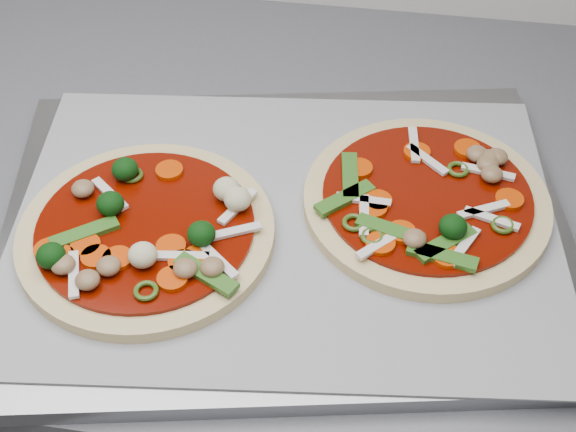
# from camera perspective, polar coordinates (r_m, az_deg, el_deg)

# --- Properties ---
(baking_tray) EXTENTS (0.56, 0.45, 0.02)m
(baking_tray) POSITION_cam_1_polar(r_m,az_deg,el_deg) (0.71, -0.17, -0.84)
(baking_tray) COLOR gray
(baking_tray) RESTS_ON countertop
(parchment) EXTENTS (0.51, 0.40, 0.00)m
(parchment) POSITION_cam_1_polar(r_m,az_deg,el_deg) (0.71, -0.17, -0.33)
(parchment) COLOR #9A9A9F
(parchment) RESTS_ON baking_tray
(pizza_left) EXTENTS (0.25, 0.25, 0.04)m
(pizza_left) POSITION_cam_1_polar(r_m,az_deg,el_deg) (0.69, -10.05, -1.13)
(pizza_left) COLOR #E1CA80
(pizza_left) RESTS_ON parchment
(pizza_right) EXTENTS (0.25, 0.25, 0.04)m
(pizza_right) POSITION_cam_1_polar(r_m,az_deg,el_deg) (0.72, 9.89, 1.10)
(pizza_right) COLOR #E1CA80
(pizza_right) RESTS_ON parchment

